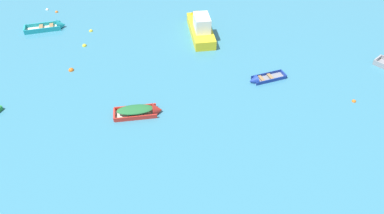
% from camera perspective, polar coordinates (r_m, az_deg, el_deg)
% --- Properties ---
extents(rowboat_deep_blue_cluster_inner, '(3.29, 2.63, 0.93)m').
position_cam_1_polar(rowboat_deep_blue_cluster_inner, '(31.23, 10.60, 4.27)').
color(rowboat_deep_blue_cluster_inner, gray).
rests_on(rowboat_deep_blue_cluster_inner, ground_plane).
extents(rowboat_red_midfield_right, '(3.85, 2.53, 1.20)m').
position_cam_1_polar(rowboat_red_midfield_right, '(27.63, -7.64, -0.59)').
color(rowboat_red_midfield_right, beige).
rests_on(rowboat_red_midfield_right, ground_plane).
extents(rowboat_turquoise_near_camera, '(4.15, 3.03, 1.19)m').
position_cam_1_polar(rowboat_turquoise_near_camera, '(40.98, -21.06, 11.75)').
color(rowboat_turquoise_near_camera, beige).
rests_on(rowboat_turquoise_near_camera, ground_plane).
extents(motor_launch_yellow_outer_left, '(4.31, 7.18, 2.68)m').
position_cam_1_polar(motor_launch_yellow_outer_left, '(37.33, 1.28, 12.66)').
color(motor_launch_yellow_outer_left, yellow).
rests_on(motor_launch_yellow_outer_left, ground_plane).
extents(mooring_buoy_central, '(0.39, 0.39, 0.39)m').
position_cam_1_polar(mooring_buoy_central, '(39.35, -15.64, 11.44)').
color(mooring_buoy_central, yellow).
rests_on(mooring_buoy_central, ground_plane).
extents(mooring_buoy_between_boats_right, '(0.47, 0.47, 0.47)m').
position_cam_1_polar(mooring_buoy_between_boats_right, '(33.77, -18.50, 5.49)').
color(mooring_buoy_between_boats_right, orange).
rests_on(mooring_buoy_between_boats_right, ground_plane).
extents(mooring_buoy_far_field, '(0.42, 0.42, 0.42)m').
position_cam_1_polar(mooring_buoy_far_field, '(36.98, -16.59, 9.22)').
color(mooring_buoy_far_field, yellow).
rests_on(mooring_buoy_far_field, ground_plane).
extents(mooring_buoy_between_boats_left, '(0.32, 0.32, 0.32)m').
position_cam_1_polar(mooring_buoy_between_boats_left, '(31.42, 24.15, 0.80)').
color(mooring_buoy_between_boats_left, orange).
rests_on(mooring_buoy_between_boats_left, ground_plane).
extents(mooring_buoy_near_foreground, '(0.34, 0.34, 0.34)m').
position_cam_1_polar(mooring_buoy_near_foreground, '(44.39, -20.55, 13.82)').
color(mooring_buoy_near_foreground, orange).
rests_on(mooring_buoy_near_foreground, ground_plane).
extents(mooring_buoy_outer_edge, '(0.34, 0.34, 0.34)m').
position_cam_1_polar(mooring_buoy_outer_edge, '(45.33, -21.86, 14.04)').
color(mooring_buoy_outer_edge, silver).
rests_on(mooring_buoy_outer_edge, ground_plane).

